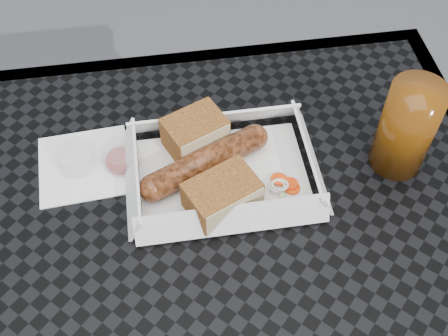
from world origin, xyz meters
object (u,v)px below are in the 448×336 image
at_px(drink_glass, 407,128).
at_px(patio_table, 212,306).
at_px(bratwurst, 206,162).
at_px(food_tray, 223,175).

bearing_deg(drink_glass, patio_table, -153.05).
height_order(bratwurst, drink_glass, drink_glass).
xyz_separation_m(food_tray, drink_glass, (0.23, -0.01, 0.07)).
height_order(patio_table, food_tray, food_tray).
distance_m(food_tray, bratwurst, 0.03).
bearing_deg(drink_glass, food_tray, 177.70).
relative_size(patio_table, drink_glass, 5.96).
xyz_separation_m(food_tray, bratwurst, (-0.02, 0.01, 0.02)).
bearing_deg(food_tray, bratwurst, 155.19).
xyz_separation_m(patio_table, food_tray, (0.04, 0.15, 0.08)).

